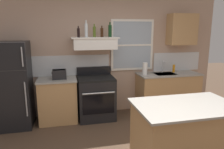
% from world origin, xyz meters
% --- Properties ---
extents(back_wall, '(5.40, 0.11, 2.70)m').
position_xyz_m(back_wall, '(0.03, 2.23, 1.35)').
color(back_wall, tan).
rests_on(back_wall, ground_plane).
extents(refrigerator, '(0.70, 0.72, 1.68)m').
position_xyz_m(refrigerator, '(-1.90, 1.84, 0.84)').
color(refrigerator, black).
rests_on(refrigerator, ground_plane).
extents(counter_left_of_stove, '(0.79, 0.63, 0.91)m').
position_xyz_m(counter_left_of_stove, '(-1.05, 1.90, 0.46)').
color(counter_left_of_stove, tan).
rests_on(counter_left_of_stove, ground_plane).
extents(toaster, '(0.30, 0.20, 0.19)m').
position_xyz_m(toaster, '(-1.00, 1.89, 1.01)').
color(toaster, black).
rests_on(toaster, counter_left_of_stove).
extents(stove_range, '(0.76, 0.69, 1.09)m').
position_xyz_m(stove_range, '(-0.25, 1.86, 0.46)').
color(stove_range, black).
rests_on(stove_range, ground_plane).
extents(range_hood_shelf, '(0.96, 0.52, 0.24)m').
position_xyz_m(range_hood_shelf, '(-0.25, 1.96, 1.62)').
color(range_hood_shelf, white).
extents(bottle_balsamic_dark, '(0.06, 0.06, 0.22)m').
position_xyz_m(bottle_balsamic_dark, '(-0.58, 1.92, 1.84)').
color(bottle_balsamic_dark, black).
rests_on(bottle_balsamic_dark, range_hood_shelf).
extents(bottle_clear_tall, '(0.06, 0.06, 0.34)m').
position_xyz_m(bottle_clear_tall, '(-0.42, 1.91, 1.89)').
color(bottle_clear_tall, silver).
rests_on(bottle_clear_tall, range_hood_shelf).
extents(bottle_olive_oil_square, '(0.06, 0.06, 0.27)m').
position_xyz_m(bottle_olive_oil_square, '(-0.25, 1.95, 1.86)').
color(bottle_olive_oil_square, '#4C601E').
rests_on(bottle_olive_oil_square, range_hood_shelf).
extents(bottle_brown_stout, '(0.06, 0.06, 0.23)m').
position_xyz_m(bottle_brown_stout, '(-0.09, 1.98, 1.84)').
color(bottle_brown_stout, '#381E0F').
rests_on(bottle_brown_stout, range_hood_shelf).
extents(bottle_dark_green_wine, '(0.07, 0.07, 0.30)m').
position_xyz_m(bottle_dark_green_wine, '(0.08, 1.95, 1.87)').
color(bottle_dark_green_wine, '#143819').
rests_on(bottle_dark_green_wine, range_hood_shelf).
extents(counter_right_with_sink, '(1.43, 0.63, 0.91)m').
position_xyz_m(counter_right_with_sink, '(1.45, 1.90, 0.46)').
color(counter_right_with_sink, tan).
rests_on(counter_right_with_sink, ground_plane).
extents(sink_faucet, '(0.03, 0.17, 0.28)m').
position_xyz_m(sink_faucet, '(1.35, 2.00, 1.08)').
color(sink_faucet, silver).
rests_on(sink_faucet, counter_right_with_sink).
extents(paper_towel_roll, '(0.11, 0.11, 0.27)m').
position_xyz_m(paper_towel_roll, '(0.87, 1.90, 1.04)').
color(paper_towel_roll, white).
rests_on(paper_towel_roll, counter_right_with_sink).
extents(dish_soap_bottle, '(0.06, 0.06, 0.18)m').
position_xyz_m(dish_soap_bottle, '(1.63, 2.00, 1.00)').
color(dish_soap_bottle, orange).
rests_on(dish_soap_bottle, counter_right_with_sink).
extents(kitchen_island, '(1.40, 0.90, 0.91)m').
position_xyz_m(kitchen_island, '(0.70, -0.06, 0.46)').
color(kitchen_island, tan).
rests_on(kitchen_island, ground_plane).
extents(upper_cabinet_right, '(0.64, 0.32, 0.70)m').
position_xyz_m(upper_cabinet_right, '(1.80, 2.04, 1.90)').
color(upper_cabinet_right, tan).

